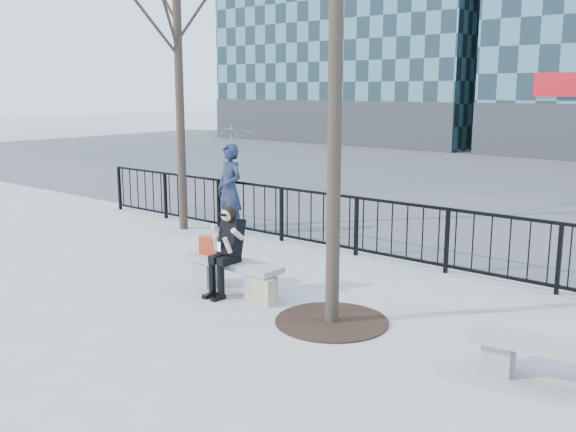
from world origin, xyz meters
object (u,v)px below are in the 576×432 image
Objects in this scene: bench_second at (549,359)px; standing_man at (230,189)px; seated_woman at (226,251)px; bench_main at (234,273)px.

standing_man is at bearing 149.45° from bench_second.
standing_man is at bearing 133.92° from seated_woman.
bench_second is 8.13m from standing_man.
standing_man reaches higher than bench_second.
bench_second is at bearing 0.06° from seated_woman.
bench_second is (4.70, -0.15, -0.01)m from bench_main.
standing_man reaches higher than bench_main.
bench_second is 1.18× the size of seated_woman.
bench_main is 1.05× the size of bench_second.
bench_main is 0.40m from seated_woman.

